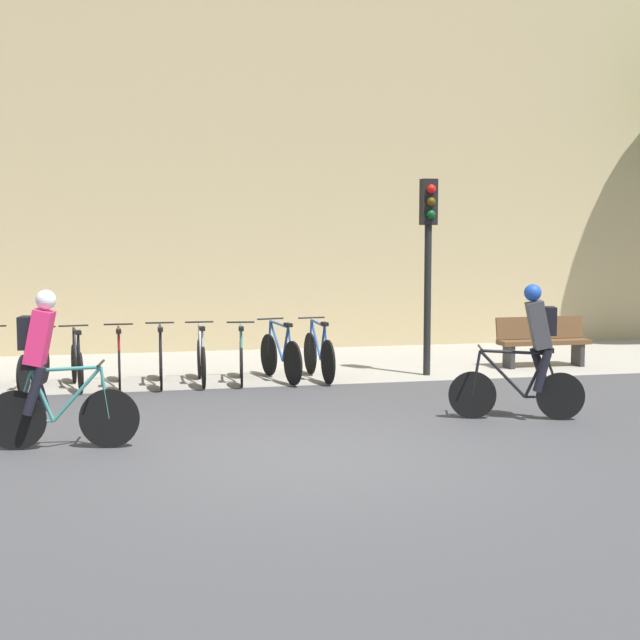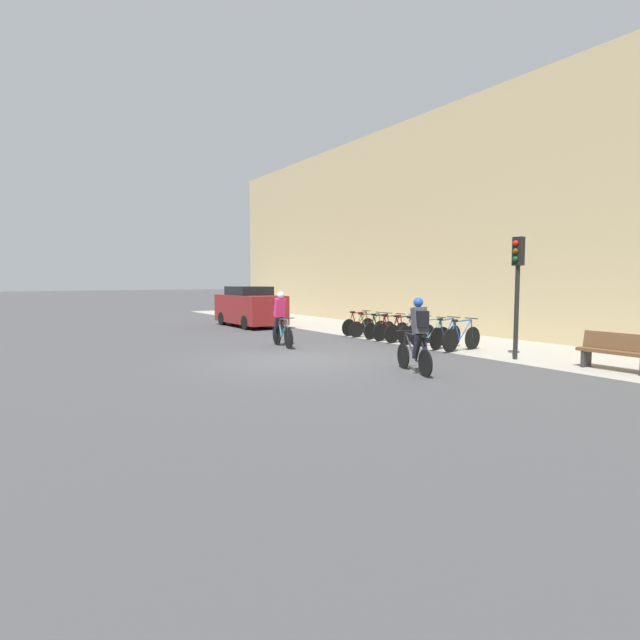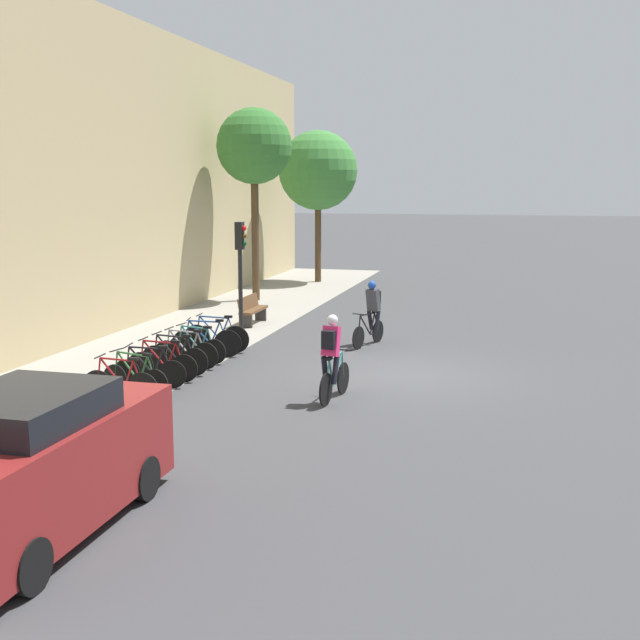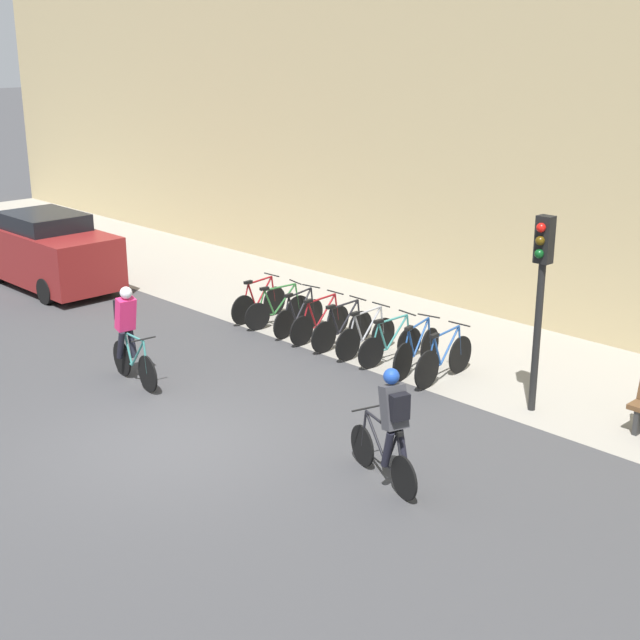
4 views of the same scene
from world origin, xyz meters
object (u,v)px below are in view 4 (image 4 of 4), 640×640
parked_bike_1 (278,309)px  parked_bike_7 (417,351)px  parked_bike_6 (390,344)px  parked_bike_4 (342,329)px  parked_bike_5 (366,336)px  parked_car (48,251)px  traffic_light_pole (541,278)px  cyclist_pink (128,331)px  parked_bike_3 (320,322)px  cyclist_grey (391,424)px  parked_bike_8 (444,359)px  parked_bike_0 (259,303)px  parked_bike_2 (299,316)px

parked_bike_1 → parked_bike_7: parked_bike_7 is taller
parked_bike_6 → parked_bike_4: bearing=180.0°
parked_bike_5 → parked_bike_7: size_ratio=0.95×
parked_bike_4 → parked_car: (-8.32, -1.92, 0.50)m
parked_bike_1 → traffic_light_pole: bearing=-0.1°
cyclist_pink → parked_bike_3: (0.75, 4.05, -0.56)m
parked_bike_4 → parked_car: 8.55m
parked_bike_7 → cyclist_pink: bearing=-129.3°
cyclist_grey → parked_bike_8: bearing=118.1°
parked_bike_0 → traffic_light_pole: (6.99, -0.02, 1.90)m
parked_bike_0 → parked_bike_5: (3.20, -0.00, -0.00)m
parked_bike_6 → parked_car: parked_car is taller
parked_bike_4 → traffic_light_pole: 4.82m
parked_bike_1 → parked_bike_8: bearing=0.0°
parked_bike_3 → parked_bike_8: size_ratio=0.95×
parked_bike_8 → parked_bike_0: bearing=180.0°
cyclist_pink → parked_car: (-6.92, 2.14, -0.05)m
parked_bike_5 → parked_bike_7: (1.28, 0.00, 0.02)m
cyclist_grey → parked_bike_8: size_ratio=0.99×
parked_bike_2 → parked_bike_0: bearing=179.9°
cyclist_pink → cyclist_grey: cyclist_pink is taller
parked_bike_1 → parked_bike_4: size_ratio=0.97×
parked_bike_4 → parked_bike_2: bearing=-180.0°
cyclist_pink → parked_car: size_ratio=0.41×
parked_bike_4 → parked_bike_6: size_ratio=1.05×
parked_bike_4 → parked_car: bearing=-167.0°
cyclist_grey → parked_bike_3: bearing=144.3°
parked_bike_7 → parked_bike_3: bearing=-180.0°
parked_bike_3 → parked_bike_0: bearing=179.9°
parked_bike_8 → parked_bike_5: bearing=-180.0°
parked_bike_8 → traffic_light_pole: size_ratio=0.54×
parked_bike_0 → parked_bike_6: size_ratio=1.01×
parked_bike_4 → parked_bike_7: bearing=0.0°
parked_bike_7 → parked_bike_8: size_ratio=0.98×
parked_bike_8 → traffic_light_pole: (1.87, -0.02, 1.88)m
parked_bike_8 → parked_car: bearing=-170.0°
parked_bike_1 → traffic_light_pole: (6.35, -0.01, 1.91)m
parked_bike_1 → parked_bike_2: bearing=0.0°
parked_bike_0 → parked_bike_7: 4.49m
parked_bike_3 → traffic_light_pole: bearing=-0.2°
parked_bike_4 → parked_bike_8: bearing=0.0°
parked_bike_2 → parked_bike_3: size_ratio=0.96×
parked_bike_4 → parked_bike_8: 2.56m
parked_bike_0 → parked_bike_3: size_ratio=0.96×
parked_bike_2 → parked_bike_8: 3.84m
parked_bike_0 → parked_bike_3: bearing=-0.1°
parked_bike_5 → parked_bike_8: 1.92m
parked_car → parked_bike_0: bearing=18.5°
parked_bike_2 → parked_bike_4: parked_bike_4 is taller
parked_bike_0 → parked_bike_8: (5.13, -0.00, 0.02)m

